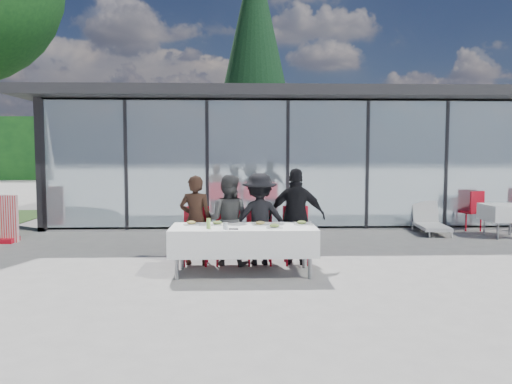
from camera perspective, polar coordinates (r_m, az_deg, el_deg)
The scene contains 24 objects.
ground at distance 8.25m, azimuth -0.93°, elevation -8.77°, with size 90.00×90.00×0.00m, color gray.
pavilion at distance 16.34m, azimuth 5.68°, elevation 5.36°, with size 14.80×8.80×3.44m.
treeline at distance 36.08m, azimuth -4.84°, elevation 4.97°, with size 62.50×2.00×4.40m.
dining_table at distance 7.83m, azimuth -1.44°, elevation -5.48°, with size 2.26×0.96×0.75m.
diner_a at distance 8.48m, azimuth -6.91°, elevation -3.22°, with size 0.55×0.55×1.52m, color black.
diner_chair_a at distance 8.60m, azimuth -6.85°, elevation -4.61°, with size 0.44×0.44×0.97m.
diner_b at distance 8.45m, azimuth -3.20°, elevation -3.21°, with size 0.74×0.74×1.52m, color #434343.
diner_chair_b at distance 8.57m, azimuth -3.18°, elevation -4.61°, with size 0.44×0.44×0.97m.
diner_c at distance 8.45m, azimuth 0.41°, elevation -3.10°, with size 1.00×1.00×1.55m, color black.
diner_chair_c at distance 8.58m, azimuth 0.39°, elevation -4.60°, with size 0.44×0.44×0.97m.
diner_d at distance 8.50m, azimuth 4.67°, elevation -2.80°, with size 0.96×0.96×1.64m, color black.
diner_chair_d at distance 8.63m, azimuth 4.59°, elevation -4.57°, with size 0.44×0.44×0.97m.
plate_a at distance 8.01m, azimuth -7.40°, elevation -3.57°, with size 0.25×0.25×0.07m.
plate_b at distance 7.95m, azimuth -4.44°, elevation -3.60°, with size 0.25×0.25×0.07m.
plate_c at distance 7.91m, azimuth 0.49°, elevation -3.63°, with size 0.25×0.25×0.07m.
plate_d at distance 8.00m, azimuth 5.24°, elevation -3.56°, with size 0.25×0.25×0.07m.
plate_extra at distance 7.62m, azimuth 2.12°, elevation -3.95°, with size 0.25×0.25×0.07m.
juice_bottle at distance 7.59m, azimuth -5.45°, elevation -3.60°, with size 0.06×0.06×0.16m, color #8FC451.
drinking_glasses at distance 7.52m, azimuth -3.52°, elevation -3.88°, with size 0.07×0.07×0.10m.
folded_eyeglasses at distance 7.49m, azimuth -2.58°, elevation -4.24°, with size 0.14×0.03×0.01m, color black.
spare_table_right at distance 12.48m, azimuth 26.54°, elevation -2.14°, with size 0.86×0.86×0.74m.
spare_chair_b at distance 13.22m, azimuth 23.58°, elevation -1.77°, with size 0.57×0.57×0.97m.
lounger at distance 12.54m, azimuth 19.21°, elevation -3.25°, with size 0.72×1.38×0.72m.
conifer_tree at distance 21.43m, azimuth -0.14°, elevation 15.51°, with size 4.00×4.00×10.50m.
Camera 1 is at (-0.13, -8.03, 1.90)m, focal length 35.00 mm.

